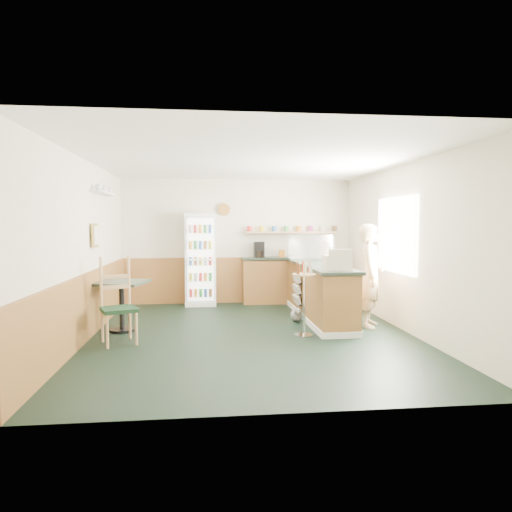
{
  "coord_description": "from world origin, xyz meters",
  "views": [
    {
      "loc": [
        -0.68,
        -7.0,
        1.73
      ],
      "look_at": [
        0.14,
        0.6,
        1.19
      ],
      "focal_mm": 32.0,
      "sensor_mm": 36.0,
      "label": 1
    }
  ],
  "objects": [
    {
      "name": "cafe_table",
      "position": [
        -2.05,
        0.47,
        0.57
      ],
      "size": [
        0.89,
        0.89,
        0.81
      ],
      "rotation": [
        0.0,
        0.0,
        -0.23
      ],
      "color": "black",
      "rests_on": "ground"
    },
    {
      "name": "newspaper_rack",
      "position": [
        0.99,
        1.32,
        0.51
      ],
      "size": [
        0.1,
        0.48,
        0.56
      ],
      "color": "black",
      "rests_on": "ground"
    },
    {
      "name": "drinks_fridge",
      "position": [
        -0.81,
        2.74,
        0.98
      ],
      "size": [
        0.65,
        0.54,
        1.96
      ],
      "color": "white",
      "rests_on": "ground"
    },
    {
      "name": "service_counter",
      "position": [
        1.35,
        1.07,
        0.46
      ],
      "size": [
        0.68,
        3.01,
        1.01
      ],
      "color": "#AA6937",
      "rests_on": "ground"
    },
    {
      "name": "room_envelope",
      "position": [
        -0.23,
        0.73,
        1.52
      ],
      "size": [
        5.04,
        6.02,
        2.72
      ],
      "color": "beige",
      "rests_on": "ground"
    },
    {
      "name": "cash_register",
      "position": [
        1.35,
        -0.05,
        1.13
      ],
      "size": [
        0.43,
        0.45,
        0.23
      ],
      "primitive_type": "cube",
      "rotation": [
        0.0,
        0.0,
        -0.07
      ],
      "color": "beige",
      "rests_on": "service_counter"
    },
    {
      "name": "cafe_chair",
      "position": [
        -1.95,
        -0.22,
        0.66
      ],
      "size": [
        0.61,
        0.61,
        1.26
      ],
      "rotation": [
        0.0,
        0.0,
        0.38
      ],
      "color": "black",
      "rests_on": "ground"
    },
    {
      "name": "back_counter",
      "position": [
        1.19,
        2.8,
        0.55
      ],
      "size": [
        2.24,
        0.42,
        1.69
      ],
      "color": "#AA6937",
      "rests_on": "ground"
    },
    {
      "name": "ground",
      "position": [
        0.0,
        0.0,
        0.0
      ],
      "size": [
        6.0,
        6.0,
        0.0
      ],
      "primitive_type": "plane",
      "color": "black",
      "rests_on": "ground"
    },
    {
      "name": "condiment_stand",
      "position": [
        0.81,
        -0.16,
        0.73
      ],
      "size": [
        0.36,
        0.36,
        1.13
      ],
      "rotation": [
        0.0,
        0.0,
        0.37
      ],
      "color": "silver",
      "rests_on": "ground"
    },
    {
      "name": "display_case",
      "position": [
        1.35,
        1.79,
        1.26
      ],
      "size": [
        0.88,
        0.46,
        0.5
      ],
      "color": "silver",
      "rests_on": "service_counter"
    },
    {
      "name": "shopkeeper",
      "position": [
        2.05,
        0.35,
        0.87
      ],
      "size": [
        0.61,
        0.69,
        1.73
      ],
      "primitive_type": "imported",
      "rotation": [
        0.0,
        0.0,
        1.17
      ],
      "color": "tan",
      "rests_on": "ground"
    },
    {
      "name": "dog_doorstop",
      "position": [
        0.9,
        0.87,
        0.13
      ],
      "size": [
        0.22,
        0.29,
        0.27
      ],
      "rotation": [
        0.0,
        0.0,
        0.4
      ],
      "color": "gray",
      "rests_on": "ground"
    }
  ]
}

